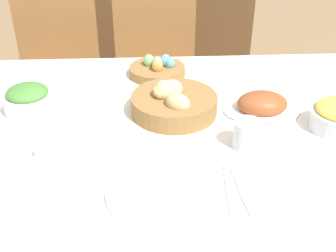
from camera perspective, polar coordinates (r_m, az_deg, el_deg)
The scene contains 14 objects.
dining_table at distance 1.51m, azimuth -0.85°, elevation -11.82°, with size 1.86×1.06×0.74m.
chair_far_center at distance 2.19m, azimuth -1.74°, elevation 7.17°, with size 0.43×0.43×0.96m.
chair_far_left at distance 2.24m, azimuth -14.90°, elevation 6.65°, with size 0.44×0.44×0.96m.
sideboard at distance 3.01m, azimuth -3.06°, elevation 12.65°, with size 1.40×0.44×0.87m.
bread_basket at distance 1.33m, azimuth 0.69°, elevation 3.24°, with size 0.27×0.27×0.11m.
egg_basket at distance 1.59m, azimuth -1.45°, elevation 7.70°, with size 0.21×0.21×0.08m.
ham_platter at distance 1.37m, azimuth 12.62°, elevation 2.78°, with size 0.25×0.17×0.07m.
green_salad_bowl at distance 1.40m, azimuth -18.39°, elevation 3.42°, with size 0.15×0.15×0.09m.
dinner_plate at distance 1.03m, azimuth -0.86°, elevation -8.70°, with size 0.27×0.27×0.01m.
fork at distance 1.04m, azimuth -9.92°, elevation -8.98°, with size 0.02×0.19×0.00m.
knife at distance 1.04m, azimuth 8.12°, elevation -8.42°, with size 0.02×0.19×0.00m.
spoon at distance 1.05m, azimuth 9.74°, elevation -8.33°, with size 0.02×0.19×0.00m.
drinking_cup at distance 1.18m, azimuth 10.68°, elevation -1.13°, with size 0.08×0.08×0.08m.
butter_dish at distance 1.20m, azimuth -14.16°, elevation -2.35°, with size 0.13×0.08×0.03m.
Camera 1 is at (-0.04, -1.10, 1.41)m, focal length 45.00 mm.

